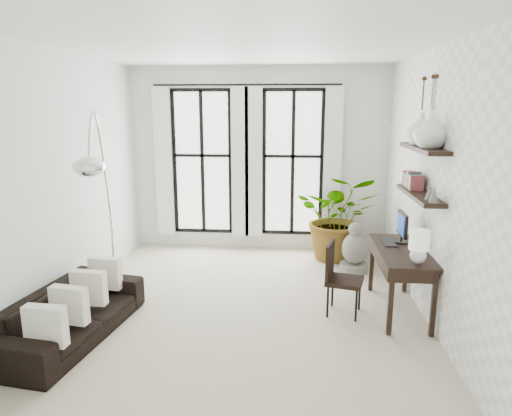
# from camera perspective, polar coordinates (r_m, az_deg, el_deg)

# --- Properties ---
(floor) EXTENTS (5.00, 5.00, 0.00)m
(floor) POSITION_cam_1_polar(r_m,az_deg,el_deg) (6.09, -1.51, -11.94)
(floor) COLOR beige
(floor) RESTS_ON ground
(ceiling) EXTENTS (5.00, 5.00, 0.00)m
(ceiling) POSITION_cam_1_polar(r_m,az_deg,el_deg) (5.57, -1.71, 19.52)
(ceiling) COLOR white
(ceiling) RESTS_ON wall_back
(wall_left) EXTENTS (0.00, 5.00, 5.00)m
(wall_left) POSITION_cam_1_polar(r_m,az_deg,el_deg) (6.27, -22.54, 3.13)
(wall_left) COLOR silver
(wall_left) RESTS_ON floor
(wall_right) EXTENTS (0.00, 5.00, 5.00)m
(wall_right) POSITION_cam_1_polar(r_m,az_deg,el_deg) (5.82, 21.04, 2.58)
(wall_right) COLOR white
(wall_right) RESTS_ON floor
(wall_back) EXTENTS (4.50, 0.00, 4.50)m
(wall_back) POSITION_cam_1_polar(r_m,az_deg,el_deg) (8.08, 0.34, 6.02)
(wall_back) COLOR white
(wall_back) RESTS_ON floor
(windows) EXTENTS (3.26, 0.13, 2.65)m
(windows) POSITION_cam_1_polar(r_m,az_deg,el_deg) (8.03, -1.13, 5.69)
(windows) COLOR white
(windows) RESTS_ON wall_back
(wall_shelves) EXTENTS (0.25, 1.30, 0.60)m
(wall_shelves) POSITION_cam_1_polar(r_m,az_deg,el_deg) (5.75, 19.82, 3.86)
(wall_shelves) COLOR black
(wall_shelves) RESTS_ON wall_right
(sofa) EXTENTS (1.03, 2.03, 0.57)m
(sofa) POSITION_cam_1_polar(r_m,az_deg,el_deg) (5.56, -21.96, -12.16)
(sofa) COLOR black
(sofa) RESTS_ON floor
(throw_pillows) EXTENTS (0.40, 1.52, 0.40)m
(throw_pillows) POSITION_cam_1_polar(r_m,az_deg,el_deg) (5.44, -21.19, -10.21)
(throw_pillows) COLOR white
(throw_pillows) RESTS_ON sofa
(plant) EXTENTS (1.42, 1.27, 1.45)m
(plant) POSITION_cam_1_polar(r_m,az_deg,el_deg) (7.71, 10.23, -1.10)
(plant) COLOR #2D7228
(plant) RESTS_ON floor
(desk) EXTENTS (0.58, 1.38, 1.21)m
(desk) POSITION_cam_1_polar(r_m,az_deg,el_deg) (5.85, 17.74, -5.67)
(desk) COLOR black
(desk) RESTS_ON floor
(desk_chair) EXTENTS (0.52, 0.52, 0.90)m
(desk_chair) POSITION_cam_1_polar(r_m,az_deg,el_deg) (5.76, 10.24, -8.08)
(desk_chair) COLOR black
(desk_chair) RESTS_ON floor
(arc_lamp) EXTENTS (0.75, 1.76, 2.49)m
(arc_lamp) POSITION_cam_1_polar(r_m,az_deg,el_deg) (5.75, -19.10, 5.89)
(arc_lamp) COLOR silver
(arc_lamp) RESTS_ON floor
(buddha) EXTENTS (0.44, 0.44, 0.79)m
(buddha) POSITION_cam_1_polar(r_m,az_deg,el_deg) (7.26, 12.22, -5.28)
(buddha) COLOR gray
(buddha) RESTS_ON floor
(vase_a) EXTENTS (0.37, 0.37, 0.38)m
(vase_a) POSITION_cam_1_polar(r_m,az_deg,el_deg) (5.43, 21.02, 9.01)
(vase_a) COLOR white
(vase_a) RESTS_ON shelf_upper
(vase_b) EXTENTS (0.37, 0.37, 0.38)m
(vase_b) POSITION_cam_1_polar(r_m,az_deg,el_deg) (5.81, 19.93, 9.28)
(vase_b) COLOR white
(vase_b) RESTS_ON shelf_upper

